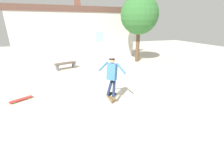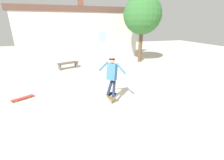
% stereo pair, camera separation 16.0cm
% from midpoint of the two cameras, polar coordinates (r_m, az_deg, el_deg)
% --- Properties ---
extents(ground_plane, '(40.00, 40.00, 0.00)m').
position_cam_midpoint_polar(ground_plane, '(5.90, -1.14, -9.91)').
color(ground_plane, beige).
extents(building_backdrop, '(10.91, 0.52, 5.23)m').
position_cam_midpoint_polar(building_backdrop, '(13.86, -11.42, 17.28)').
color(building_backdrop, beige).
rests_on(building_backdrop, ground_plane).
extents(tree_right, '(2.91, 2.91, 5.10)m').
position_cam_midpoint_polar(tree_right, '(12.68, 11.86, 23.03)').
color(tree_right, brown).
rests_on(tree_right, ground_plane).
extents(park_bench, '(1.51, 0.91, 0.45)m').
position_cam_midpoint_polar(park_bench, '(11.07, -16.01, 5.84)').
color(park_bench, brown).
rests_on(park_bench, ground_plane).
extents(skater, '(0.90, 0.85, 1.53)m').
position_cam_midpoint_polar(skater, '(5.63, 0.82, 2.49)').
color(skater, teal).
extents(skateboard_flipping, '(0.56, 0.60, 0.49)m').
position_cam_midpoint_polar(skateboard_flipping, '(5.98, 0.62, -7.02)').
color(skateboard_flipping, '#AD894C').
extents(skateboard_resting, '(0.85, 0.57, 0.08)m').
position_cam_midpoint_polar(skateboard_resting, '(7.34, -30.37, -5.93)').
color(skateboard_resting, red).
rests_on(skateboard_resting, ground_plane).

